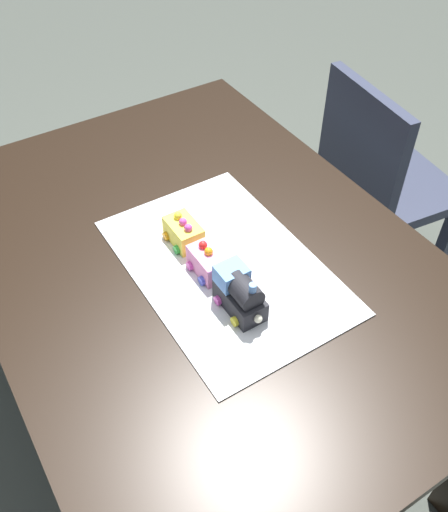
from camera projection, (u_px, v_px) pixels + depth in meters
The scene contains 7 objects.
ground_plane at pixel (206, 409), 1.88m from camera, with size 8.00×8.00×0.00m, color #474C44.
dining_table at pixel (201, 282), 1.43m from camera, with size 1.40×1.00×0.74m.
chair at pixel (379, 184), 1.97m from camera, with size 0.45×0.45×0.86m.
cake_board at pixel (224, 266), 1.32m from camera, with size 0.60×0.40×0.00m, color silver.
cake_locomotive at pixel (240, 293), 1.20m from camera, with size 0.14×0.08×0.12m.
cake_car_caboose_bubblegum at pixel (209, 262), 1.29m from camera, with size 0.10×0.08×0.07m.
cake_car_gondola_lemon at pixel (184, 232), 1.35m from camera, with size 0.10×0.08×0.07m.
Camera 1 is at (-0.84, 0.46, 1.69)m, focal length 39.42 mm.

